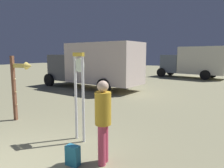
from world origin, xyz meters
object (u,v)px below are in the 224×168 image
Objects in this scene: standing_clock at (79,89)px; box_truck_far at (195,61)px; arrow_sign at (20,79)px; box_truck_near at (95,64)px; person_near_clock at (103,118)px; backpack at (73,155)px.

box_truck_far reaches higher than standing_clock.
arrow_sign is 17.53m from box_truck_far.
box_truck_near is at bearing -117.84° from box_truck_far.
person_near_clock is 4.19× the size of backpack.
box_truck_near is 11.29m from box_truck_far.
person_near_clock is 0.27× the size of box_truck_far.
person_near_clock is at bearing -89.50° from box_truck_far.
person_near_clock reaches higher than backpack.
standing_clock is 1.32× the size of person_near_clock.
standing_clock is 0.32× the size of box_truck_near.
box_truck_far is (1.01, 17.50, 0.22)m from standing_clock.
backpack is (-0.53, -0.36, -0.79)m from person_near_clock.
arrow_sign is 7.28m from box_truck_near.
box_truck_near reaches higher than standing_clock.
standing_clock is 0.35× the size of box_truck_far.
arrow_sign is 0.31× the size of box_truck_near.
person_near_clock is at bearing -56.75° from box_truck_near.
standing_clock is 1.46m from person_near_clock.
arrow_sign is 1.27× the size of person_near_clock.
person_near_clock is (3.97, -1.16, -0.49)m from arrow_sign.
box_truck_far is at bearing 86.71° from standing_clock.
person_near_clock is at bearing -16.32° from arrow_sign.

